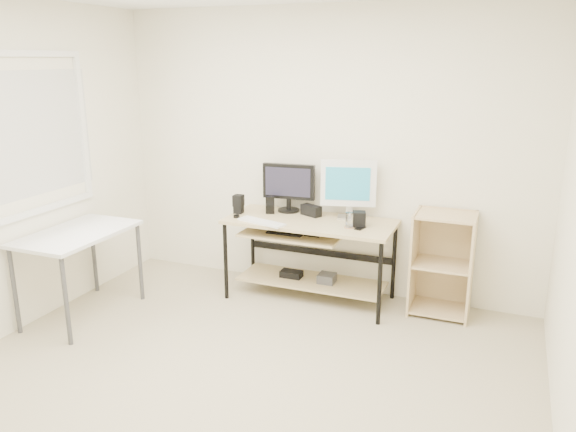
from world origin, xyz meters
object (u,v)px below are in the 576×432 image
at_px(side_table, 78,241).
at_px(shelf_unit, 443,262).
at_px(black_monitor, 289,185).
at_px(audio_controller, 270,205).
at_px(white_imac, 348,185).
at_px(desk, 307,242).

distance_m(side_table, shelf_unit, 3.09).
relative_size(black_monitor, audio_controller, 3.01).
bearing_deg(black_monitor, shelf_unit, -7.35).
bearing_deg(white_imac, black_monitor, 164.42).
height_order(shelf_unit, audio_controller, audio_controller).
xyz_separation_m(shelf_unit, audio_controller, (-1.57, -0.09, 0.38)).
bearing_deg(black_monitor, side_table, -143.33).
xyz_separation_m(white_imac, audio_controller, (-0.71, -0.12, -0.22)).
distance_m(black_monitor, audio_controller, 0.26).
distance_m(side_table, audio_controller, 1.70).
distance_m(side_table, black_monitor, 1.91).
distance_m(shelf_unit, white_imac, 1.05).
xyz_separation_m(shelf_unit, black_monitor, (-1.44, 0.04, 0.56)).
relative_size(side_table, white_imac, 1.90).
xyz_separation_m(side_table, shelf_unit, (2.83, 1.22, -0.22)).
bearing_deg(audio_controller, white_imac, -12.27).
bearing_deg(shelf_unit, black_monitor, 178.27).
bearing_deg(audio_controller, desk, -31.69).
distance_m(desk, audio_controller, 0.50).
bearing_deg(audio_controller, black_monitor, 24.24).
height_order(black_monitor, audio_controller, black_monitor).
xyz_separation_m(black_monitor, audio_controller, (-0.13, -0.14, -0.18)).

